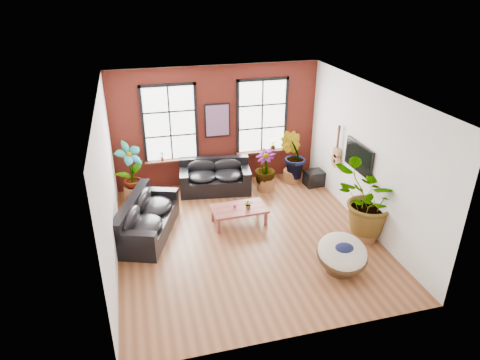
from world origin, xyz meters
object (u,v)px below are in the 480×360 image
(sofa_back, at_px, (215,177))
(sofa_left, at_px, (146,219))
(coffee_table, at_px, (239,210))
(papasan_chair, at_px, (342,254))

(sofa_back, relative_size, sofa_left, 0.84)
(sofa_back, height_order, coffee_table, sofa_back)
(coffee_table, xyz_separation_m, papasan_chair, (1.62, -2.43, 0.03))
(sofa_back, height_order, papasan_chair, sofa_back)
(sofa_left, bearing_deg, sofa_back, -28.06)
(coffee_table, bearing_deg, sofa_left, 175.67)
(sofa_back, relative_size, coffee_table, 1.51)
(papasan_chair, bearing_deg, sofa_back, 121.18)
(sofa_left, distance_m, papasan_chair, 4.65)
(sofa_left, relative_size, coffee_table, 1.80)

